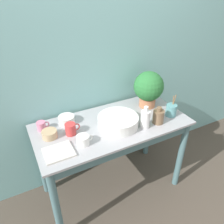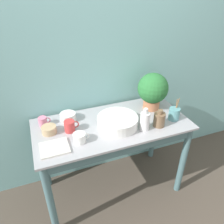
% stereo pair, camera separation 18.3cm
% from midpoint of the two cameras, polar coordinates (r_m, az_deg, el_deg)
% --- Properties ---
extents(ground_plane, '(12.00, 12.00, 0.00)m').
position_cam_midpoint_polar(ground_plane, '(2.32, 1.63, -24.46)').
color(ground_plane, '#4C4238').
extents(wall_back, '(6.00, 0.05, 2.40)m').
position_cam_midpoint_polar(wall_back, '(2.07, -7.58, 10.89)').
color(wall_back, '#7AB2B2').
rests_on(wall_back, ground_plane).
extents(counter_table, '(1.37, 0.66, 0.83)m').
position_cam_midpoint_polar(counter_table, '(2.01, -2.29, -7.31)').
color(counter_table, slate).
rests_on(counter_table, ground_plane).
extents(potted_plant, '(0.29, 0.29, 0.36)m').
position_cam_midpoint_polar(potted_plant, '(2.12, 7.09, 6.26)').
color(potted_plant, '#B7704C').
rests_on(potted_plant, counter_table).
extents(bowl_wash_large, '(0.35, 0.35, 0.09)m').
position_cam_midpoint_polar(bowl_wash_large, '(1.87, -1.21, -2.54)').
color(bowl_wash_large, silver).
rests_on(bowl_wash_large, counter_table).
extents(bottle_tall, '(0.08, 0.08, 0.20)m').
position_cam_midpoint_polar(bottle_tall, '(1.85, 5.90, -1.85)').
color(bottle_tall, white).
rests_on(bottle_tall, counter_table).
extents(bottle_short, '(0.10, 0.10, 0.16)m').
position_cam_midpoint_polar(bottle_short, '(1.93, 9.40, -1.20)').
color(bottle_short, brown).
rests_on(bottle_short, counter_table).
extents(mug_pink, '(0.11, 0.07, 0.08)m').
position_cam_midpoint_polar(mug_pink, '(1.95, -20.50, -3.51)').
color(mug_pink, pink).
rests_on(mug_pink, counter_table).
extents(mug_white, '(0.13, 0.10, 0.08)m').
position_cam_midpoint_polar(mug_white, '(1.71, -10.61, -7.34)').
color(mug_white, white).
rests_on(mug_white, counter_table).
extents(mug_red, '(0.13, 0.09, 0.10)m').
position_cam_midpoint_polar(mug_red, '(1.83, -13.56, -4.42)').
color(mug_red, '#C63838').
rests_on(mug_red, counter_table).
extents(bowl_small_enamel_white, '(0.14, 0.14, 0.07)m').
position_cam_midpoint_polar(bowl_small_enamel_white, '(1.98, -14.39, -2.01)').
color(bowl_small_enamel_white, silver).
rests_on(bowl_small_enamel_white, counter_table).
extents(bowl_small_tan, '(0.12, 0.12, 0.06)m').
position_cam_midpoint_polar(bowl_small_tan, '(1.85, -18.76, -5.58)').
color(bowl_small_tan, tan).
rests_on(bowl_small_tan, counter_table).
extents(utensil_cup, '(0.10, 0.10, 0.21)m').
position_cam_midpoint_polar(utensil_cup, '(2.06, 12.77, 0.40)').
color(utensil_cup, '#569399').
rests_on(utensil_cup, counter_table).
extents(tray_board, '(0.21, 0.19, 0.02)m').
position_cam_midpoint_polar(tray_board, '(1.69, -16.86, -10.15)').
color(tray_board, beige).
rests_on(tray_board, counter_table).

